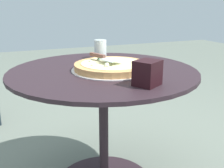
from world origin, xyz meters
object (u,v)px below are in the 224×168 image
at_px(patio_table, 103,105).
at_px(pizza_on_tray, 112,67).
at_px(pizza_server, 104,57).
at_px(drinking_cup, 100,49).
at_px(napkin_dispenser, 147,73).

xyz_separation_m(patio_table, pizza_on_tray, (-0.04, 0.03, 0.22)).
distance_m(pizza_server, drinking_cup, 0.27).
height_order(patio_table, pizza_on_tray, pizza_on_tray).
xyz_separation_m(patio_table, drinking_cup, (-0.08, -0.27, 0.25)).
bearing_deg(pizza_server, patio_table, 49.26).
relative_size(pizza_on_tray, pizza_server, 1.91).
relative_size(patio_table, pizza_server, 4.47).
bearing_deg(drinking_cup, napkin_dispenser, 88.53).
relative_size(drinking_cup, napkin_dispenser, 1.09).
bearing_deg(drinking_cup, patio_table, 72.57).
bearing_deg(drinking_cup, pizza_server, 73.37).
distance_m(patio_table, napkin_dispenser, 0.42).
bearing_deg(drinking_cup, pizza_on_tray, 80.84).
xyz_separation_m(pizza_on_tray, pizza_server, (0.03, -0.04, 0.04)).
relative_size(pizza_on_tray, napkin_dispenser, 3.92).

